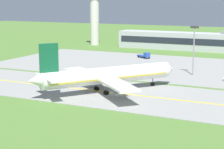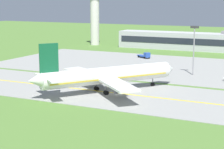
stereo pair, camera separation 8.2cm
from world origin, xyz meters
name	(u,v)px [view 1 (the left image)]	position (x,y,z in m)	size (l,w,h in m)	color
ground_plane	(118,94)	(0.00, 0.00, 0.00)	(500.00, 500.00, 0.00)	#517A33
taxiway_strip	(118,93)	(0.00, 0.00, 0.05)	(240.00, 28.00, 0.10)	gray
apron_pad	(201,69)	(10.00, 42.00, 0.05)	(140.00, 52.00, 0.10)	gray
taxiway_centreline	(118,93)	(0.00, 0.00, 0.11)	(220.00, 0.60, 0.01)	yellow
airplane_lead	(107,76)	(-3.22, 0.22, 4.13)	(28.90, 34.11, 12.70)	white
service_truck_baggage	(145,55)	(-15.24, 57.04, 1.18)	(6.43, 5.32, 2.59)	#264CA5
terminal_building	(194,41)	(-4.83, 90.46, 3.88)	(69.55, 10.04, 8.93)	#B2B2B7
control_tower	(95,10)	(-54.72, 89.67, 17.42)	(7.60, 7.60, 29.12)	silver
apron_light_mast	(194,44)	(10.12, 31.06, 9.33)	(2.40, 0.50, 14.70)	gray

